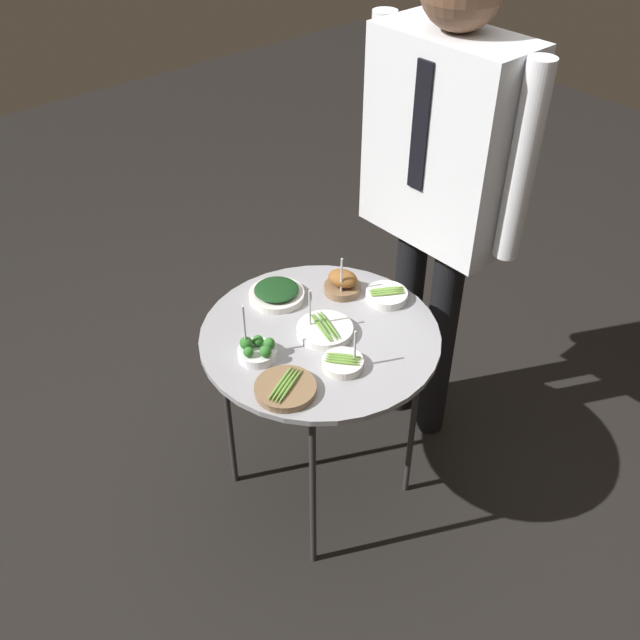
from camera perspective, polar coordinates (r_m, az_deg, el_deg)
The scene contains 10 objects.
ground_plane at distance 2.61m, azimuth 0.00°, elevation -12.99°, with size 8.00×8.00×0.00m, color black.
serving_cart at distance 2.14m, azimuth 0.00°, elevation -2.01°, with size 0.72×0.72×0.70m.
bowl_asparagus_front_center at distance 2.10m, azimuth 0.38°, elevation -0.81°, with size 0.17×0.17×0.15m.
bowl_broccoli_far_rim at distance 2.02m, azimuth -5.06°, elevation -2.42°, with size 0.11×0.11×0.18m.
bowl_asparagus_mid_right at distance 1.99m, azimuth 1.84°, elevation -3.45°, with size 0.12×0.12×0.13m.
bowl_spinach_front_left at distance 2.24m, azimuth -3.49°, elevation 2.17°, with size 0.18×0.18×0.05m.
bowl_asparagus_front_right at distance 2.24m, azimuth 5.34°, elevation 1.98°, with size 0.13×0.13×0.04m.
bowl_asparagus_back_right at distance 1.92m, azimuth -2.78°, elevation -5.49°, with size 0.17×0.17×0.03m.
bowl_roast_near_rim at distance 2.25m, azimuth 1.82°, elevation 2.96°, with size 0.12×0.12×0.15m.
waiter_figure at distance 2.23m, azimuth 9.73°, elevation 12.07°, with size 0.62×0.23×1.69m.
Camera 1 is at (1.22, -1.07, 2.05)m, focal length 40.00 mm.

